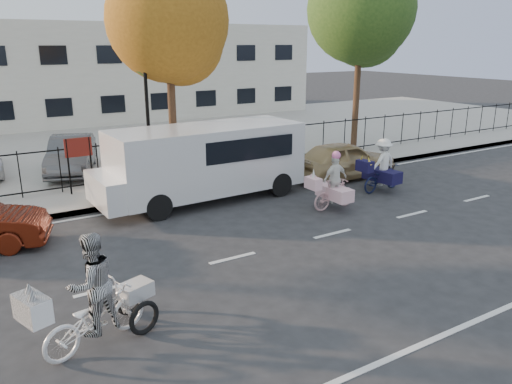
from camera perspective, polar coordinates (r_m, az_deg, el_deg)
ground at (r=11.77m, az=-2.68°, el=-7.58°), size 120.00×120.00×0.00m
road_markings at (r=11.77m, az=-2.68°, el=-7.55°), size 60.00×9.52×0.01m
curb at (r=16.08m, az=-11.35°, el=-0.86°), size 60.00×0.10×0.15m
sidewalk at (r=17.04m, az=-12.58°, el=0.06°), size 60.00×2.20×0.15m
parking_lot at (r=25.42m, az=-19.20°, el=4.97°), size 60.00×15.60×0.15m
iron_fence at (r=17.85m, az=-13.91°, el=3.46°), size 58.00×0.06×1.50m
building at (r=34.87m, az=-23.38°, el=12.35°), size 34.00×10.00×6.00m
lamppost at (r=17.27m, az=-12.40°, el=10.59°), size 0.36×0.36×4.33m
street_sign at (r=16.91m, az=-19.58°, el=4.06°), size 0.85×0.06×1.80m
zebra_trike at (r=8.73m, az=-18.00°, el=-11.97°), size 2.29×1.46×1.98m
unicorn_bike at (r=15.13m, az=8.90°, el=0.46°), size 1.76×1.22×1.78m
bull_bike at (r=17.30m, az=14.18°, el=2.41°), size 1.95×1.35×1.79m
white_van at (r=15.79m, az=-5.98°, el=3.66°), size 6.67×2.44×2.35m
gold_sedan at (r=18.66m, az=10.02°, el=3.63°), size 4.11×1.67×1.40m
lot_car_c at (r=19.91m, az=-20.33°, el=4.04°), size 2.68×4.37×1.36m
lot_car_d at (r=23.01m, az=0.46°, el=6.48°), size 2.13×3.79×1.22m
tree_mid at (r=18.14m, az=-9.64°, el=18.11°), size 4.17×4.17×7.65m
tree_east at (r=23.40m, az=12.08°, el=19.20°), size 4.67×4.67×8.57m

